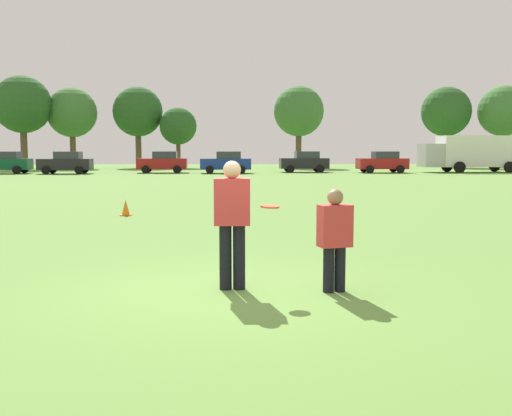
# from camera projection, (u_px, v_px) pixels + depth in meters

# --- Properties ---
(ground_plane) EXTENTS (141.94, 141.94, 0.00)m
(ground_plane) POSITION_uv_depth(u_px,v_px,m) (227.00, 292.00, 8.16)
(ground_plane) COLOR #608C3D
(player_thrower) EXTENTS (0.51, 0.30, 1.83)m
(player_thrower) POSITION_uv_depth(u_px,v_px,m) (232.00, 217.00, 8.24)
(player_thrower) COLOR black
(player_thrower) RESTS_ON ground
(player_defender) EXTENTS (0.50, 0.36, 1.44)m
(player_defender) POSITION_uv_depth(u_px,v_px,m) (335.00, 235.00, 8.11)
(player_defender) COLOR black
(player_defender) RESTS_ON ground
(frisbee) EXTENTS (0.27, 0.27, 0.04)m
(frisbee) POSITION_uv_depth(u_px,v_px,m) (270.00, 207.00, 8.15)
(frisbee) COLOR #E54C33
(traffic_cone) EXTENTS (0.32, 0.32, 0.48)m
(traffic_cone) POSITION_uv_depth(u_px,v_px,m) (126.00, 208.00, 17.59)
(traffic_cone) COLOR #D8590C
(traffic_cone) RESTS_ON ground
(parked_car_near_left) EXTENTS (4.25, 2.31, 1.82)m
(parked_car_near_left) POSITION_uv_depth(u_px,v_px,m) (5.00, 162.00, 48.14)
(parked_car_near_left) COLOR #0C4C2D
(parked_car_near_left) RESTS_ON ground
(parked_car_mid_left) EXTENTS (4.25, 2.31, 1.82)m
(parked_car_mid_left) POSITION_uv_depth(u_px,v_px,m) (66.00, 163.00, 47.69)
(parked_car_mid_left) COLOR black
(parked_car_mid_left) RESTS_ON ground
(parked_car_center) EXTENTS (4.25, 2.31, 1.82)m
(parked_car_center) POSITION_uv_depth(u_px,v_px,m) (163.00, 162.00, 49.65)
(parked_car_center) COLOR maroon
(parked_car_center) RESTS_ON ground
(parked_car_mid_right) EXTENTS (4.25, 2.31, 1.82)m
(parked_car_mid_right) POSITION_uv_depth(u_px,v_px,m) (226.00, 162.00, 48.76)
(parked_car_mid_right) COLOR navy
(parked_car_mid_right) RESTS_ON ground
(parked_car_near_right) EXTENTS (4.25, 2.31, 1.82)m
(parked_car_near_right) POSITION_uv_depth(u_px,v_px,m) (305.00, 162.00, 51.06)
(parked_car_near_right) COLOR black
(parked_car_near_right) RESTS_ON ground
(parked_car_far_right) EXTENTS (4.25, 2.31, 1.82)m
(parked_car_far_right) POSITION_uv_depth(u_px,v_px,m) (383.00, 162.00, 49.90)
(parked_car_far_right) COLOR maroon
(parked_car_far_right) RESTS_ON ground
(box_truck) EXTENTS (8.56, 3.17, 3.18)m
(box_truck) POSITION_uv_depth(u_px,v_px,m) (471.00, 152.00, 51.07)
(box_truck) COLOR white
(box_truck) RESTS_ON ground
(tree_west_maple) EXTENTS (5.82, 5.82, 9.46)m
(tree_west_maple) POSITION_uv_depth(u_px,v_px,m) (22.00, 105.00, 59.35)
(tree_west_maple) COLOR brown
(tree_west_maple) RESTS_ON ground
(tree_center_elm) EXTENTS (5.22, 5.22, 8.49)m
(tree_center_elm) POSITION_uv_depth(u_px,v_px,m) (72.00, 113.00, 61.62)
(tree_center_elm) COLOR brown
(tree_center_elm) RESTS_ON ground
(tree_east_birch) EXTENTS (5.43, 5.43, 8.82)m
(tree_east_birch) POSITION_uv_depth(u_px,v_px,m) (138.00, 112.00, 63.85)
(tree_east_birch) COLOR brown
(tree_east_birch) RESTS_ON ground
(tree_east_oak) EXTENTS (4.00, 4.00, 6.50)m
(tree_east_oak) POSITION_uv_depth(u_px,v_px,m) (178.00, 126.00, 63.09)
(tree_east_oak) COLOR brown
(tree_east_oak) RESTS_ON ground
(tree_far_east_pine) EXTENTS (5.43, 5.43, 8.83)m
(tree_far_east_pine) POSITION_uv_depth(u_px,v_px,m) (299.00, 112.00, 63.21)
(tree_far_east_pine) COLOR brown
(tree_far_east_pine) RESTS_ON ground
(tree_far_west_pine) EXTENTS (5.52, 5.52, 8.97)m
(tree_far_west_pine) POSITION_uv_depth(u_px,v_px,m) (446.00, 112.00, 65.41)
(tree_far_west_pine) COLOR brown
(tree_far_west_pine) RESTS_ON ground
(tree_horizon_center) EXTENTS (5.50, 5.50, 8.94)m
(tree_horizon_center) POSITION_uv_depth(u_px,v_px,m) (504.00, 111.00, 63.77)
(tree_horizon_center) COLOR brown
(tree_horizon_center) RESTS_ON ground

